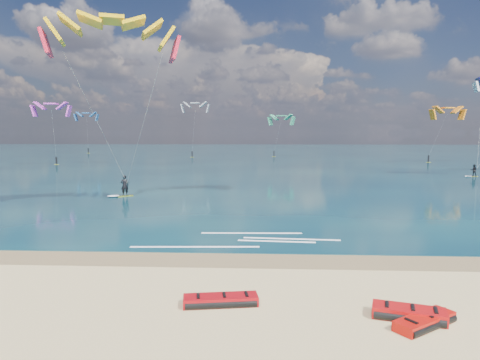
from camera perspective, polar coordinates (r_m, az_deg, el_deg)
name	(u,v)px	position (r m, az deg, el deg)	size (l,w,h in m)	color
ground	(243,177)	(56.08, 0.46, 0.41)	(320.00, 320.00, 0.00)	tan
wet_sand_strip	(211,260)	(19.72, -3.95, -10.54)	(320.00, 2.40, 0.01)	olive
sea	(253,154)	(119.90, 1.70, 3.52)	(320.00, 200.00, 0.04)	#092233
packed_kite_left	(221,305)	(14.87, -2.59, -16.29)	(2.66, 1.03, 0.37)	#A5080F
packed_kite_mid	(409,319)	(14.80, 21.56, -16.83)	(2.37, 1.16, 0.42)	#BD0D0E
packed_kite_right	(424,326)	(14.47, 23.38, -17.45)	(2.35, 0.99, 0.36)	#BF0F08
kitesurfer_main	(119,105)	(35.43, -15.89, 9.63)	(10.02, 10.59, 15.44)	#A5C817
shoreline_foam	(250,240)	(22.98, 1.33, -7.99)	(10.80, 3.62, 0.01)	white
distant_kites	(202,134)	(94.62, -5.08, 6.10)	(88.38, 46.48, 12.51)	orange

